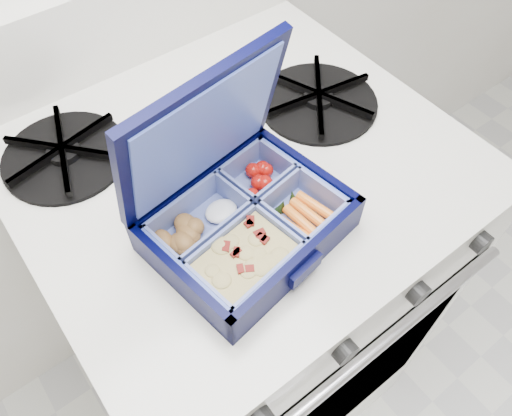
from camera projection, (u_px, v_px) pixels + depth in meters
stove at (239, 294)px, 0.99m from camera, size 0.56×0.56×0.84m
bento_box at (248, 225)px, 0.55m from camera, size 0.23×0.19×0.05m
burner_grate at (318, 97)px, 0.69m from camera, size 0.19×0.19×0.02m
burner_grate_rear at (64, 153)px, 0.63m from camera, size 0.19×0.19×0.02m
fork at (214, 153)px, 0.64m from camera, size 0.14×0.15×0.01m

